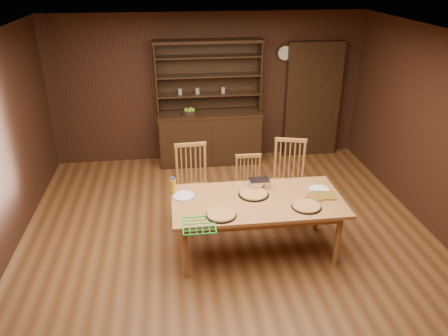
{
  "coord_description": "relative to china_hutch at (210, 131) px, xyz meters",
  "views": [
    {
      "loc": [
        -0.68,
        -4.56,
        3.34
      ],
      "look_at": [
        -0.05,
        0.4,
        0.97
      ],
      "focal_mm": 35.0,
      "sensor_mm": 36.0,
      "label": 1
    }
  ],
  "objects": [
    {
      "name": "floor",
      "position": [
        0.0,
        -2.75,
        -0.6
      ],
      "size": [
        6.0,
        6.0,
        0.0
      ],
      "primitive_type": "plane",
      "color": "brown",
      "rests_on": "ground"
    },
    {
      "name": "room_shell",
      "position": [
        0.0,
        -2.75,
        0.98
      ],
      "size": [
        6.0,
        6.0,
        6.0
      ],
      "color": "white",
      "rests_on": "floor"
    },
    {
      "name": "china_hutch",
      "position": [
        0.0,
        0.0,
        0.0
      ],
      "size": [
        1.84,
        0.52,
        2.17
      ],
      "color": "#301D10",
      "rests_on": "floor"
    },
    {
      "name": "doorway",
      "position": [
        1.9,
        0.15,
        0.45
      ],
      "size": [
        1.0,
        0.18,
        2.1
      ],
      "primitive_type": "cube",
      "color": "#301D10",
      "rests_on": "floor"
    },
    {
      "name": "wall_clock",
      "position": [
        1.35,
        0.2,
        1.3
      ],
      "size": [
        0.3,
        0.05,
        0.3
      ],
      "color": "#301D10",
      "rests_on": "room_shell"
    },
    {
      "name": "dining_table",
      "position": [
        0.3,
        -2.83,
        0.08
      ],
      "size": [
        2.06,
        1.03,
        0.75
      ],
      "color": "#AB693B",
      "rests_on": "floor"
    },
    {
      "name": "chair_left",
      "position": [
        -0.43,
        -1.93,
        -0.0
      ],
      "size": [
        0.48,
        0.46,
        1.12
      ],
      "rotation": [
        0.0,
        0.0,
        0.06
      ],
      "color": "#B9863F",
      "rests_on": "floor"
    },
    {
      "name": "chair_center",
      "position": [
        0.36,
        -1.96,
        -0.11
      ],
      "size": [
        0.39,
        0.37,
        0.93
      ],
      "rotation": [
        0.0,
        0.0,
        -0.02
      ],
      "color": "#B9863F",
      "rests_on": "floor"
    },
    {
      "name": "chair_right",
      "position": [
        0.92,
        -1.97,
        0.01
      ],
      "size": [
        0.56,
        0.55,
        1.13
      ],
      "rotation": [
        0.0,
        0.0,
        -0.26
      ],
      "color": "#B9863F",
      "rests_on": "floor"
    },
    {
      "name": "pizza_left",
      "position": [
        -0.18,
        -3.14,
        0.17
      ],
      "size": [
        0.35,
        0.35,
        0.04
      ],
      "color": "black",
      "rests_on": "dining_table"
    },
    {
      "name": "pizza_right",
      "position": [
        0.83,
        -3.08,
        0.17
      ],
      "size": [
        0.35,
        0.35,
        0.04
      ],
      "color": "black",
      "rests_on": "dining_table"
    },
    {
      "name": "pizza_center",
      "position": [
        0.28,
        -2.71,
        0.17
      ],
      "size": [
        0.38,
        0.38,
        0.04
      ],
      "color": "black",
      "rests_on": "dining_table"
    },
    {
      "name": "cooling_rack",
      "position": [
        -0.44,
        -3.31,
        0.16
      ],
      "size": [
        0.39,
        0.39,
        0.02
      ],
      "primitive_type": null,
      "rotation": [
        0.0,
        0.0,
        0.12
      ],
      "color": "green",
      "rests_on": "dining_table"
    },
    {
      "name": "plate_left",
      "position": [
        -0.58,
        -2.64,
        0.16
      ],
      "size": [
        0.27,
        0.27,
        0.02
      ],
      "color": "white",
      "rests_on": "dining_table"
    },
    {
      "name": "plate_right",
      "position": [
        1.11,
        -2.69,
        0.16
      ],
      "size": [
        0.27,
        0.27,
        0.02
      ],
      "color": "white",
      "rests_on": "dining_table"
    },
    {
      "name": "foil_dish",
      "position": [
        0.38,
        -2.51,
        0.2
      ],
      "size": [
        0.25,
        0.18,
        0.1
      ],
      "primitive_type": "cube",
      "rotation": [
        0.0,
        0.0,
        0.03
      ],
      "color": "silver",
      "rests_on": "dining_table"
    },
    {
      "name": "juice_bottle",
      "position": [
        -0.7,
        -2.56,
        0.26
      ],
      "size": [
        0.07,
        0.07,
        0.23
      ],
      "color": "#D5980B",
      "rests_on": "dining_table"
    },
    {
      "name": "pot_holder_a",
      "position": [
        1.15,
        -2.85,
        0.16
      ],
      "size": [
        0.24,
        0.24,
        0.02
      ],
      "primitive_type": "cube",
      "rotation": [
        0.0,
        0.0,
        -0.14
      ],
      "color": "red",
      "rests_on": "dining_table"
    },
    {
      "name": "pot_holder_b",
      "position": [
        1.03,
        -2.84,
        0.16
      ],
      "size": [
        0.29,
        0.29,
        0.02
      ],
      "primitive_type": "cube",
      "rotation": [
        0.0,
        0.0,
        -0.69
      ],
      "color": "red",
      "rests_on": "dining_table"
    },
    {
      "name": "fruit_bowl",
      "position": [
        -0.36,
        -0.07,
        0.39
      ],
      "size": [
        0.27,
        0.27,
        0.12
      ],
      "color": "black",
      "rests_on": "china_hutch"
    }
  ]
}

